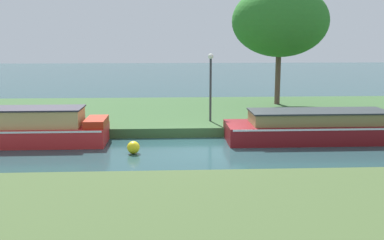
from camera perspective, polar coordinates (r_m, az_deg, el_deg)
The scene contains 9 objects.
ground_plane at distance 16.84m, azimuth 1.54°, elevation -3.73°, with size 120.00×120.00×0.00m, color #224245.
riverbank_far at distance 23.65m, azimuth 0.19°, elevation 0.86°, with size 72.00×10.00×0.40m, color #33542D.
maroon_barge at distance 19.01m, azimuth 17.15°, elevation -0.91°, with size 8.61×2.26×1.24m.
red_narrowboat at distance 18.46m, azimuth -18.13°, elevation -0.98°, with size 4.62×2.01×1.45m.
willow_tree_left at distance 25.74m, azimuth 11.18°, elevation 12.23°, with size 5.37×4.43×6.61m.
lamp_post at distance 20.08m, azimuth 2.38°, elevation 5.21°, with size 0.24×0.24×3.04m.
mooring_post_near at distance 19.63m, azimuth -16.95°, elevation 0.15°, with size 0.19×0.19×0.75m, color #472E22.
mooring_post_far at distance 20.11m, azimuth 15.58°, elevation 0.33°, with size 0.17×0.17×0.66m, color brown.
channel_buoy at distance 16.29m, azimuth -7.47°, elevation -3.48°, with size 0.46×0.46×0.46m, color yellow.
Camera 1 is at (-1.32, -16.28, 4.10)m, focal length 41.91 mm.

